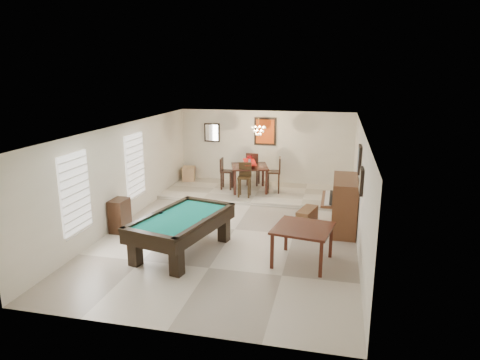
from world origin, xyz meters
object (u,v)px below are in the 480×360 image
at_px(dining_table, 249,176).
at_px(flower_vase, 250,159).
at_px(apothecary_chest, 120,215).
at_px(dining_chair_south, 244,180).
at_px(corner_bench, 189,174).
at_px(dining_chair_west, 227,174).
at_px(piano_bench, 307,217).
at_px(chandelier, 259,127).
at_px(pool_table, 182,235).
at_px(dining_chair_east, 274,175).
at_px(dining_chair_north, 253,169).
at_px(upright_piano, 338,204).
at_px(square_table, 302,245).

bearing_deg(dining_table, flower_vase, 0.00).
height_order(apothecary_chest, dining_table, dining_table).
distance_m(apothecary_chest, dining_table, 4.71).
xyz_separation_m(dining_table, dining_chair_south, (-0.01, -0.71, 0.05)).
distance_m(dining_table, corner_bench, 2.55).
bearing_deg(flower_vase, dining_chair_west, 177.52).
distance_m(piano_bench, chandelier, 3.68).
distance_m(pool_table, dining_table, 4.88).
relative_size(flower_vase, chandelier, 0.36).
bearing_deg(dining_chair_east, corner_bench, -112.53).
xyz_separation_m(apothecary_chest, corner_bench, (0.10, 4.84, -0.06)).
xyz_separation_m(piano_bench, apothecary_chest, (-4.55, -1.40, 0.18)).
bearing_deg(piano_bench, dining_chair_west, 137.15).
xyz_separation_m(dining_chair_west, corner_bench, (-1.62, 0.81, -0.27)).
bearing_deg(dining_table, dining_chair_north, 91.79).
xyz_separation_m(upright_piano, flower_vase, (-2.82, 2.64, 0.50)).
distance_m(dining_table, flower_vase, 0.58).
bearing_deg(upright_piano, flower_vase, 136.90).
xyz_separation_m(piano_bench, dining_chair_south, (-2.07, 1.88, 0.41)).
bearing_deg(square_table, flower_vase, 113.85).
bearing_deg(upright_piano, corner_bench, 146.22).
bearing_deg(piano_bench, dining_chair_north, 122.01).
height_order(dining_chair_north, dining_chair_west, dining_chair_north).
xyz_separation_m(dining_chair_east, chandelier, (-0.50, -0.02, 1.51)).
height_order(flower_vase, dining_chair_north, flower_vase).
bearing_deg(dining_chair_north, dining_table, 92.77).
height_order(pool_table, upright_piano, upright_piano).
bearing_deg(upright_piano, dining_chair_south, 145.82).
xyz_separation_m(pool_table, flower_vase, (0.51, 4.85, 0.76)).
bearing_deg(flower_vase, dining_chair_north, 91.79).
bearing_deg(dining_chair_west, piano_bench, -135.91).
relative_size(pool_table, upright_piano, 1.54).
distance_m(upright_piano, apothecary_chest, 5.48).
xyz_separation_m(square_table, upright_piano, (0.70, 2.16, 0.28)).
xyz_separation_m(flower_vase, chandelier, (0.29, -0.04, 1.03)).
relative_size(piano_bench, dining_chair_east, 0.74).
bearing_deg(square_table, corner_bench, 128.63).
height_order(pool_table, dining_chair_south, dining_chair_south).
distance_m(upright_piano, dining_table, 3.86).
bearing_deg(chandelier, flower_vase, 172.34).
xyz_separation_m(dining_chair_north, dining_chair_east, (0.81, -0.76, 0.01)).
bearing_deg(dining_chair_west, upright_piano, -129.71).
height_order(apothecary_chest, flower_vase, flower_vase).
distance_m(piano_bench, apothecary_chest, 4.76).
xyz_separation_m(upright_piano, apothecary_chest, (-5.31, -1.35, -0.26)).
distance_m(dining_table, dining_chair_south, 0.72).
distance_m(piano_bench, corner_bench, 5.63).
distance_m(dining_chair_south, dining_chair_north, 1.45).
bearing_deg(dining_chair_west, dining_chair_north, -49.81).
bearing_deg(corner_bench, square_table, -51.37).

